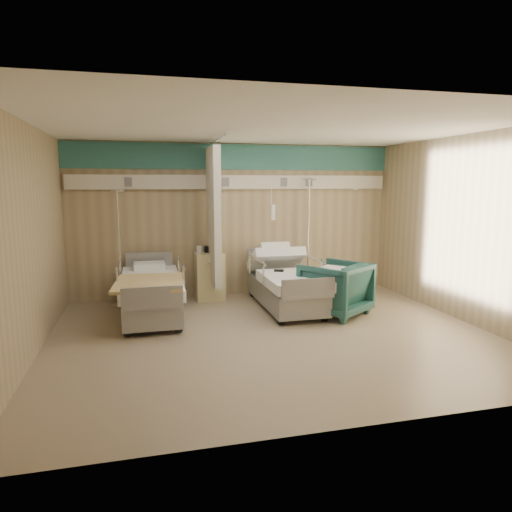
# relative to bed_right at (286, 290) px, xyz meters

# --- Properties ---
(ground) EXTENTS (6.00, 5.00, 0.00)m
(ground) POSITION_rel_bed_right_xyz_m (-0.60, -1.30, -0.32)
(ground) COLOR #87755D
(ground) RESTS_ON ground
(room_walls) EXTENTS (6.04, 5.04, 2.82)m
(room_walls) POSITION_rel_bed_right_xyz_m (-0.63, -1.05, 1.55)
(room_walls) COLOR tan
(room_walls) RESTS_ON ground
(bed_right) EXTENTS (1.00, 2.16, 0.63)m
(bed_right) POSITION_rel_bed_right_xyz_m (0.00, 0.00, 0.00)
(bed_right) COLOR white
(bed_right) RESTS_ON ground
(bed_left) EXTENTS (1.00, 2.16, 0.63)m
(bed_left) POSITION_rel_bed_right_xyz_m (-2.20, 0.00, 0.00)
(bed_left) COLOR white
(bed_left) RESTS_ON ground
(bedside_cabinet) EXTENTS (0.50, 0.48, 0.85)m
(bedside_cabinet) POSITION_rel_bed_right_xyz_m (-1.15, 0.90, 0.11)
(bedside_cabinet) COLOR #DACC88
(bedside_cabinet) RESTS_ON ground
(visitor_armchair) EXTENTS (1.28, 1.28, 0.85)m
(visitor_armchair) POSITION_rel_bed_right_xyz_m (0.65, -0.56, 0.11)
(visitor_armchair) COLOR #1E4B46
(visitor_armchair) RESTS_ON ground
(waffle_blanket) EXTENTS (0.84, 0.84, 0.07)m
(waffle_blanket) POSITION_rel_bed_right_xyz_m (0.63, -0.58, 0.57)
(waffle_blanket) COLOR white
(waffle_blanket) RESTS_ON visitor_armchair
(iv_stand_right) EXTENTS (0.39, 0.39, 2.17)m
(iv_stand_right) POSITION_rel_bed_right_xyz_m (0.75, 0.97, 0.13)
(iv_stand_right) COLOR silver
(iv_stand_right) RESTS_ON ground
(iv_stand_left) EXTENTS (0.35, 0.35, 1.97)m
(iv_stand_left) POSITION_rel_bed_right_xyz_m (-2.68, 0.79, 0.09)
(iv_stand_left) COLOR silver
(iv_stand_left) RESTS_ON ground
(call_remote) EXTENTS (0.17, 0.13, 0.04)m
(call_remote) POSITION_rel_bed_right_xyz_m (-0.12, -0.01, 0.33)
(call_remote) COLOR black
(call_remote) RESTS_ON bed_right
(tan_blanket) EXTENTS (1.05, 1.28, 0.04)m
(tan_blanket) POSITION_rel_bed_right_xyz_m (-2.23, -0.46, 0.34)
(tan_blanket) COLOR #D6B56D
(tan_blanket) RESTS_ON bed_left
(toiletry_bag) EXTENTS (0.21, 0.14, 0.11)m
(toiletry_bag) POSITION_rel_bed_right_xyz_m (-1.13, 0.97, 0.59)
(toiletry_bag) COLOR black
(toiletry_bag) RESTS_ON bedside_cabinet
(white_cup) EXTENTS (0.11, 0.11, 0.13)m
(white_cup) POSITION_rel_bed_right_xyz_m (-1.33, 0.87, 0.60)
(white_cup) COLOR white
(white_cup) RESTS_ON bedside_cabinet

